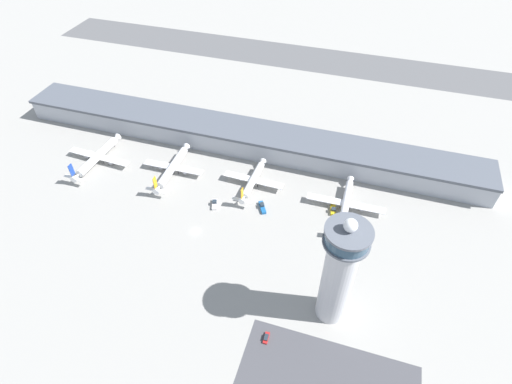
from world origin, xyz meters
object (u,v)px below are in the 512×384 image
(airplane_gate_alpha, at_px, (97,157))
(service_truck_fuel, at_px, (215,204))
(airplane_gate_bravo, at_px, (172,167))
(control_tower, at_px, (339,272))
(airplane_gate_charlie, at_px, (253,180))
(airplane_gate_delta, at_px, (346,204))
(car_navy_sedan, at_px, (266,338))
(service_truck_baggage, at_px, (262,207))
(service_truck_catering, at_px, (333,210))

(airplane_gate_alpha, height_order, service_truck_fuel, airplane_gate_alpha)
(airplane_gate_bravo, bearing_deg, control_tower, -30.92)
(airplane_gate_bravo, bearing_deg, airplane_gate_charlie, 3.95)
(airplane_gate_charlie, height_order, airplane_gate_delta, airplane_gate_charlie)
(airplane_gate_alpha, height_order, car_navy_sedan, airplane_gate_alpha)
(airplane_gate_bravo, height_order, airplane_gate_delta, airplane_gate_bravo)
(airplane_gate_delta, distance_m, service_truck_baggage, 42.02)
(service_truck_catering, height_order, service_truck_baggage, service_truck_catering)
(service_truck_baggage, bearing_deg, airplane_gate_bravo, 168.31)
(airplane_gate_alpha, relative_size, car_navy_sedan, 8.83)
(airplane_gate_alpha, height_order, airplane_gate_bravo, airplane_gate_alpha)
(service_truck_catering, distance_m, service_truck_baggage, 35.81)
(control_tower, distance_m, service_truck_baggage, 68.80)
(control_tower, distance_m, service_truck_catering, 62.20)
(control_tower, height_order, airplane_gate_alpha, control_tower)
(control_tower, relative_size, service_truck_catering, 7.59)
(control_tower, relative_size, airplane_gate_delta, 1.37)
(airplane_gate_charlie, bearing_deg, airplane_gate_delta, -3.19)
(service_truck_catering, height_order, car_navy_sedan, service_truck_catering)
(control_tower, distance_m, airplane_gate_alpha, 154.60)
(airplane_gate_bravo, height_order, service_truck_fuel, airplane_gate_bravo)
(airplane_gate_charlie, relative_size, service_truck_baggage, 4.15)
(control_tower, xyz_separation_m, airplane_gate_delta, (-2.30, 59.01, -23.51))
(car_navy_sedan, bearing_deg, airplane_gate_alpha, 148.95)
(airplane_gate_delta, xyz_separation_m, service_truck_catering, (-5.45, -3.24, -2.90))
(airplane_gate_bravo, xyz_separation_m, service_truck_fuel, (31.41, -16.66, -3.08))
(service_truck_baggage, relative_size, car_navy_sedan, 1.77)
(control_tower, relative_size, airplane_gate_bravo, 1.35)
(airplane_gate_bravo, relative_size, service_truck_baggage, 4.86)
(control_tower, bearing_deg, airplane_gate_charlie, 130.13)
(control_tower, bearing_deg, airplane_gate_alpha, 159.14)
(car_navy_sedan, bearing_deg, airplane_gate_delta, 76.35)
(airplane_gate_bravo, distance_m, car_navy_sedan, 109.01)
(airplane_gate_delta, distance_m, car_navy_sedan, 80.13)
(service_truck_baggage, bearing_deg, control_tower, -47.97)
(control_tower, xyz_separation_m, airplane_gate_bravo, (-97.87, 58.63, -23.38))
(airplane_gate_delta, height_order, service_truck_catering, airplane_gate_delta)
(service_truck_baggage, bearing_deg, service_truck_catering, 13.90)
(airplane_gate_bravo, bearing_deg, service_truck_baggage, -11.69)
(airplane_gate_charlie, bearing_deg, airplane_gate_alpha, -175.36)
(control_tower, xyz_separation_m, service_truck_fuel, (-66.46, 41.96, -26.46))
(service_truck_catering, relative_size, service_truck_baggage, 0.87)
(airplane_gate_charlie, bearing_deg, car_navy_sedan, -69.03)
(service_truck_catering, bearing_deg, car_navy_sedan, -100.22)
(control_tower, relative_size, service_truck_baggage, 6.58)
(car_navy_sedan, bearing_deg, control_tower, 41.55)
(airplane_gate_alpha, height_order, service_truck_baggage, airplane_gate_alpha)
(airplane_gate_alpha, xyz_separation_m, service_truck_catering, (135.06, 1.35, -3.08))
(airplane_gate_delta, relative_size, service_truck_catering, 5.54)
(service_truck_baggage, xyz_separation_m, car_navy_sedan, (21.32, -65.96, -0.33))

